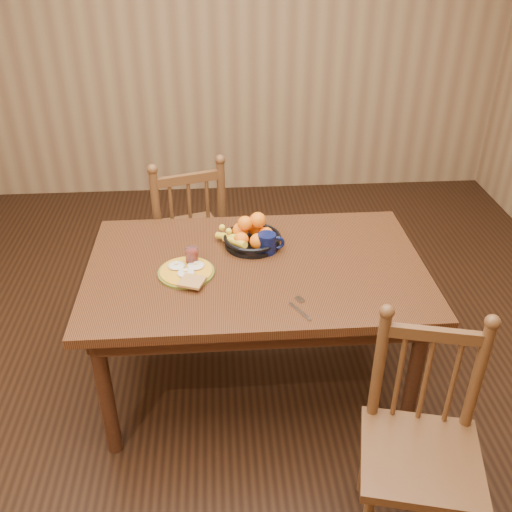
{
  "coord_description": "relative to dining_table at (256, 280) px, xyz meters",
  "views": [
    {
      "loc": [
        -0.16,
        -2.28,
        2.21
      ],
      "look_at": [
        0.0,
        0.0,
        0.8
      ],
      "focal_mm": 40.0,
      "sensor_mm": 36.0,
      "label": 1
    }
  ],
  "objects": [
    {
      "name": "chair_far",
      "position": [
        -0.37,
        0.77,
        -0.17
      ],
      "size": [
        0.57,
        0.55,
        1.02
      ],
      "rotation": [
        0.0,
        0.0,
        3.43
      ],
      "color": "#4C2C17",
      "rests_on": "ground"
    },
    {
      "name": "juice_glass",
      "position": [
        -0.3,
        0.02,
        0.13
      ],
      "size": [
        0.06,
        0.06,
        0.09
      ],
      "color": "silver",
      "rests_on": "dining_table"
    },
    {
      "name": "spoon",
      "position": [
        -0.34,
        -0.01,
        0.09
      ],
      "size": [
        0.05,
        0.16,
        0.01
      ],
      "rotation": [
        0.0,
        0.0,
        0.26
      ],
      "color": "silver",
      "rests_on": "dining_table"
    },
    {
      "name": "coffee_mug",
      "position": [
        0.07,
        0.11,
        0.14
      ],
      "size": [
        0.13,
        0.09,
        0.1
      ],
      "color": "#090F33",
      "rests_on": "dining_table"
    },
    {
      "name": "chair_near",
      "position": [
        0.56,
        -0.88,
        -0.19
      ],
      "size": [
        0.53,
        0.51,
        0.97
      ],
      "rotation": [
        0.0,
        0.0,
        -0.24
      ],
      "color": "#4C2C17",
      "rests_on": "ground"
    },
    {
      "name": "room",
      "position": [
        0.0,
        0.0,
        0.68
      ],
      "size": [
        4.52,
        5.02,
        2.72
      ],
      "color": "black",
      "rests_on": "ground"
    },
    {
      "name": "breakfast_plate",
      "position": [
        -0.33,
        -0.06,
        0.1
      ],
      "size": [
        0.26,
        0.3,
        0.04
      ],
      "color": "#59601E",
      "rests_on": "dining_table"
    },
    {
      "name": "fork",
      "position": [
        0.16,
        -0.35,
        0.09
      ],
      "size": [
        0.08,
        0.18,
        0.0
      ],
      "rotation": [
        0.0,
        0.0,
        0.52
      ],
      "color": "silver",
      "rests_on": "dining_table"
    },
    {
      "name": "dining_table",
      "position": [
        0.0,
        0.0,
        0.0
      ],
      "size": [
        1.6,
        1.0,
        0.75
      ],
      "color": "black",
      "rests_on": "ground"
    },
    {
      "name": "fruit_bowl",
      "position": [
        -0.01,
        0.19,
        0.14
      ],
      "size": [
        0.32,
        0.29,
        0.17
      ],
      "color": "black",
      "rests_on": "dining_table"
    }
  ]
}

